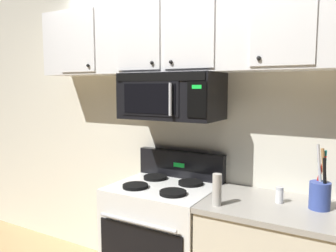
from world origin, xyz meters
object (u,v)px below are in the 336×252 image
object	(u,v)px
stove_range	(164,240)
salt_shaker	(279,195)
utensil_crock_blue	(320,193)
pepper_mill	(217,190)
over_range_microwave	(171,96)

from	to	relation	value
stove_range	salt_shaker	bearing A→B (deg)	3.25
stove_range	utensil_crock_blue	distance (m)	1.20
stove_range	pepper_mill	distance (m)	0.76
pepper_mill	utensil_crock_blue	bearing A→B (deg)	23.66
stove_range	pepper_mill	xyz separation A→B (m)	(0.50, -0.20, 0.53)
over_range_microwave	pepper_mill	distance (m)	0.83
utensil_crock_blue	pepper_mill	distance (m)	0.62
utensil_crock_blue	pepper_mill	bearing A→B (deg)	-156.34
salt_shaker	pepper_mill	world-z (taller)	pepper_mill
over_range_microwave	pepper_mill	size ratio (longest dim) A/B	3.76
utensil_crock_blue	salt_shaker	bearing A→B (deg)	-178.21
over_range_microwave	salt_shaker	size ratio (longest dim) A/B	7.39
utensil_crock_blue	pepper_mill	world-z (taller)	utensil_crock_blue
salt_shaker	stove_range	bearing A→B (deg)	-176.75
stove_range	over_range_microwave	size ratio (longest dim) A/B	1.47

